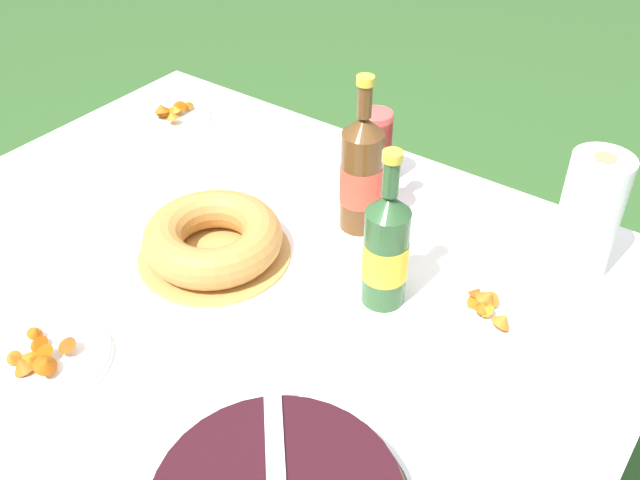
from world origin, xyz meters
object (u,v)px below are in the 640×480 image
object	(u,v)px
cup_stack	(375,149)
cider_bottle_green	(386,249)
paper_towel_roll	(589,217)
snack_plate_near	(486,307)
bundt_cake	(213,239)
snack_plate_right	(171,114)
snack_plate_left	(44,357)
cider_bottle_amber	(362,174)

from	to	relation	value
cup_stack	cider_bottle_green	bearing A→B (deg)	-54.95
paper_towel_roll	cup_stack	bearing A→B (deg)	176.66
cider_bottle_green	snack_plate_near	distance (m)	0.21
bundt_cake	cup_stack	size ratio (longest dim) A/B	1.71
snack_plate_near	snack_plate_right	bearing A→B (deg)	169.38
cider_bottle_green	cup_stack	bearing A→B (deg)	125.05
bundt_cake	snack_plate_left	distance (m)	0.38
snack_plate_near	snack_plate_left	world-z (taller)	same
cider_bottle_amber	snack_plate_left	size ratio (longest dim) A/B	1.52
bundt_cake	snack_plate_right	distance (m)	0.58
cup_stack	cider_bottle_amber	world-z (taller)	cider_bottle_amber
cup_stack	paper_towel_roll	size ratio (longest dim) A/B	0.70
cup_stack	paper_towel_roll	xyz separation A→B (m)	(0.48, -0.03, 0.04)
cider_bottle_green	snack_plate_left	size ratio (longest dim) A/B	1.42
cider_bottle_amber	paper_towel_roll	distance (m)	0.43
cup_stack	paper_towel_roll	bearing A→B (deg)	-3.34
cider_bottle_amber	snack_plate_left	world-z (taller)	cider_bottle_amber
snack_plate_left	snack_plate_right	world-z (taller)	snack_plate_left
bundt_cake	cider_bottle_amber	size ratio (longest dim) A/B	0.90
snack_plate_left	snack_plate_right	distance (m)	0.84
cup_stack	cider_bottle_green	distance (m)	0.39
paper_towel_roll	snack_plate_left	bearing A→B (deg)	-129.85
bundt_cake	cup_stack	bearing A→B (deg)	74.44
snack_plate_left	cup_stack	bearing A→B (deg)	79.10
cup_stack	snack_plate_near	bearing A→B (deg)	-31.40
snack_plate_near	paper_towel_roll	world-z (taller)	paper_towel_roll
cider_bottle_amber	snack_plate_right	world-z (taller)	cider_bottle_amber
bundt_cake	cider_bottle_green	size ratio (longest dim) A/B	0.97
cider_bottle_amber	snack_plate_near	size ratio (longest dim) A/B	1.45
bundt_cake	cider_bottle_amber	xyz separation A→B (m)	(0.18, 0.25, 0.08)
cup_stack	cider_bottle_amber	size ratio (longest dim) A/B	0.53
cup_stack	snack_plate_right	xyz separation A→B (m)	(-0.58, -0.06, -0.07)
cider_bottle_green	cider_bottle_amber	distance (m)	0.23
bundt_cake	cup_stack	distance (m)	0.42
bundt_cake	snack_plate_near	world-z (taller)	bundt_cake
cup_stack	cider_bottle_green	xyz separation A→B (m)	(0.22, -0.31, 0.03)
bundt_cake	cider_bottle_amber	distance (m)	0.32
cider_bottle_green	paper_towel_roll	bearing A→B (deg)	48.46
cider_bottle_green	snack_plate_right	world-z (taller)	cider_bottle_green
snack_plate_right	cider_bottle_green	bearing A→B (deg)	-17.92
cup_stack	paper_towel_roll	distance (m)	0.48
bundt_cake	cider_bottle_green	xyz separation A→B (m)	(0.33, 0.09, 0.07)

